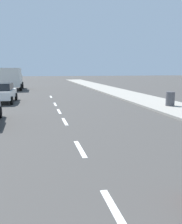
# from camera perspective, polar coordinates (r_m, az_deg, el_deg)

# --- Properties ---
(ground_plane) EXTENTS (160.00, 160.00, 0.00)m
(ground_plane) POSITION_cam_1_polar(r_m,az_deg,el_deg) (19.45, -8.33, 1.90)
(ground_plane) COLOR #423F3D
(sidewalk_strip) EXTENTS (3.60, 80.00, 0.14)m
(sidewalk_strip) POSITION_cam_1_polar(r_m,az_deg,el_deg) (23.22, 10.59, 3.28)
(sidewalk_strip) COLOR #9E998E
(sidewalk_strip) RESTS_ON ground
(lane_stripe_1) EXTENTS (0.16, 1.80, 0.01)m
(lane_stripe_1) POSITION_cam_1_polar(r_m,az_deg,el_deg) (4.99, 5.81, -22.07)
(lane_stripe_1) COLOR white
(lane_stripe_1) RESTS_ON ground
(lane_stripe_2) EXTENTS (0.16, 1.80, 0.01)m
(lane_stripe_2) POSITION_cam_1_polar(r_m,az_deg,el_deg) (8.43, -2.53, -8.42)
(lane_stripe_2) COLOR white
(lane_stripe_2) RESTS_ON ground
(lane_stripe_3) EXTENTS (0.16, 1.80, 0.01)m
(lane_stripe_3) POSITION_cam_1_polar(r_m,az_deg,el_deg) (12.75, -6.05, -2.18)
(lane_stripe_3) COLOR white
(lane_stripe_3) RESTS_ON ground
(lane_stripe_4) EXTENTS (0.16, 1.80, 0.01)m
(lane_stripe_4) POSITION_cam_1_polar(r_m,az_deg,el_deg) (15.86, -7.35, 0.16)
(lane_stripe_4) COLOR white
(lane_stripe_4) RESTS_ON ground
(lane_stripe_5) EXTENTS (0.16, 1.80, 0.01)m
(lane_stripe_5) POSITION_cam_1_polar(r_m,az_deg,el_deg) (19.11, -8.25, 1.78)
(lane_stripe_5) COLOR white
(lane_stripe_5) RESTS_ON ground
(lane_stripe_6) EXTENTS (0.16, 1.80, 0.01)m
(lane_stripe_6) POSITION_cam_1_polar(r_m,az_deg,el_deg) (24.42, -9.21, 3.48)
(lane_stripe_6) COLOR white
(lane_stripe_6) RESTS_ON ground
(parked_car_white) EXTENTS (2.07, 4.22, 1.57)m
(parked_car_white) POSITION_cam_1_polar(r_m,az_deg,el_deg) (20.98, -19.74, 4.30)
(parked_car_white) COLOR white
(parked_car_white) RESTS_ON ground
(delivery_truck) EXTENTS (2.69, 6.25, 2.80)m
(delivery_truck) POSITION_cam_1_polar(r_m,az_deg,el_deg) (33.76, -17.80, 7.41)
(delivery_truck) COLOR beige
(delivery_truck) RESTS_ON ground
(trash_bin_far) EXTENTS (0.60, 0.60, 0.96)m
(trash_bin_far) POSITION_cam_1_polar(r_m,az_deg,el_deg) (18.00, 17.74, 2.90)
(trash_bin_far) COLOR #47474C
(trash_bin_far) RESTS_ON sidewalk_strip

